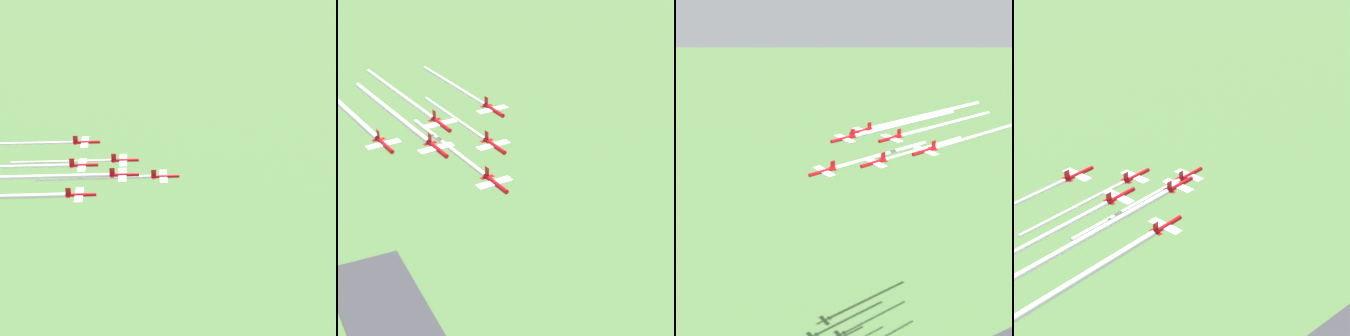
{
  "view_description": "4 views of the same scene",
  "coord_description": "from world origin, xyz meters",
  "views": [
    {
      "loc": [
        176.95,
        85.63,
        205.55
      ],
      "look_at": [
        24.24,
        22.96,
        114.49
      ],
      "focal_mm": 70.0,
      "sensor_mm": 36.0,
      "label": 1
    },
    {
      "loc": [
        39.64,
        134.98,
        174.59
      ],
      "look_at": [
        25.72,
        22.9,
        116.71
      ],
      "focal_mm": 70.0,
      "sensor_mm": 36.0,
      "label": 2
    },
    {
      "loc": [
        -81.05,
        38.15,
        162.58
      ],
      "look_at": [
        22.95,
        18.79,
        116.47
      ],
      "focal_mm": 50.0,
      "sensor_mm": 36.0,
      "label": 3
    },
    {
      "loc": [
        152.18,
        -32.68,
        189.07
      ],
      "look_at": [
        23.33,
        23.37,
        113.32
      ],
      "focal_mm": 70.0,
      "sensor_mm": 36.0,
      "label": 4
    }
  ],
  "objects": [
    {
      "name": "jet_0",
      "position": [
        27.95,
        23.28,
        113.78
      ],
      "size": [
        7.65,
        7.83,
        2.68
      ],
      "rotation": [
        0.0,
        0.0,
        0.44
      ],
      "color": "#B20C14"
    },
    {
      "name": "jet_1",
      "position": [
        26.72,
        10.14,
        115.68
      ],
      "size": [
        7.65,
        7.83,
        2.68
      ],
      "rotation": [
        0.0,
        0.0,
        0.44
      ],
      "color": "#B20C14"
    },
    {
      "name": "jet_2",
      "position": [
        38.85,
        15.82,
        118.36
      ],
      "size": [
        7.65,
        7.83,
        2.68
      ],
      "rotation": [
        0.0,
        0.0,
        0.44
      ],
      "color": "#B20C14"
    },
    {
      "name": "jet_3",
      "position": [
        25.49,
        -3.01,
        118.47
      ],
      "size": [
        7.65,
        7.83,
        2.68
      ],
      "rotation": [
        0.0,
        0.0,
        0.44
      ],
      "color": "#B20C14"
    },
    {
      "name": "jet_4",
      "position": [
        37.62,
        2.67,
        118.01
      ],
      "size": [
        7.65,
        7.83,
        2.68
      ],
      "rotation": [
        0.0,
        0.0,
        0.44
      ],
      "color": "#B20C14"
    },
    {
      "name": "jet_5",
      "position": [
        49.74,
        8.36,
        116.41
      ],
      "size": [
        7.65,
        7.83,
        2.68
      ],
      "rotation": [
        0.0,
        0.0,
        0.44
      ],
      "color": "#B20C14"
    },
    {
      "name": "smoke_trail_0",
      "position": [
        36.43,
        5.19,
        113.74
      ],
      "size": [
        14.75,
        29.96,
        1.0
      ],
      "rotation": [
        0.0,
        0.0,
        0.44
      ],
      "color": "white"
    },
    {
      "name": "smoke_trail_1",
      "position": [
        34.43,
        -6.3,
        115.65
      ],
      "size": [
        12.98,
        26.55,
        0.75
      ],
      "rotation": [
        0.0,
        0.0,
        0.44
      ],
      "color": "white"
    },
    {
      "name": "smoke_trail_2",
      "position": [
        48.91,
        -5.65,
        118.32
      ],
      "size": [
        18.08,
        36.8,
        1.17
      ],
      "rotation": [
        0.0,
        0.0,
        0.44
      ],
      "color": "white"
    },
    {
      "name": "smoke_trail_3",
      "position": [
        33.8,
        -20.74,
        118.43
      ],
      "size": [
        14.27,
        29.17,
        0.84
      ],
      "rotation": [
        0.0,
        0.0,
        0.44
      ],
      "color": "white"
    },
    {
      "name": "smoke_trail_4",
      "position": [
        47.34,
        -18.06,
        117.97
      ],
      "size": [
        17.19,
        35.23,
        0.96
      ],
      "rotation": [
        0.0,
        0.0,
        0.44
      ],
      "color": "white"
    },
    {
      "name": "smoke_trail_5",
      "position": [
        61.81,
        -17.4,
        116.37
      ],
      "size": [
        22.24,
        45.42,
        1.33
      ],
      "rotation": [
        0.0,
        0.0,
        0.44
      ],
      "color": "white"
    }
  ]
}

